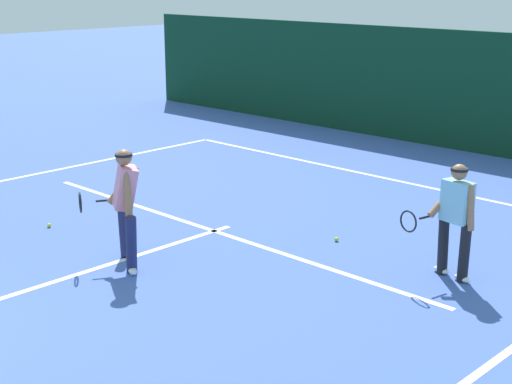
# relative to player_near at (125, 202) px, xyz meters

# --- Properties ---
(court_line_baseline_far) EXTENTS (10.41, 0.10, 0.01)m
(court_line_baseline_far) POSITION_rel_player_near_xyz_m (-0.17, 6.37, -0.90)
(court_line_baseline_far) COLOR white
(court_line_baseline_far) RESTS_ON ground_plane
(court_line_service) EXTENTS (8.49, 0.10, 0.01)m
(court_line_service) POSITION_rel_player_near_xyz_m (-0.17, 1.80, -0.90)
(court_line_service) COLOR white
(court_line_service) RESTS_ON ground_plane
(court_line_centre) EXTENTS (0.10, 6.40, 0.01)m
(court_line_centre) POSITION_rel_player_near_xyz_m (-0.17, -1.08, -0.90)
(court_line_centre) COLOR white
(court_line_centre) RESTS_ON ground_plane
(player_near) EXTENTS (1.17, 0.80, 1.64)m
(player_near) POSITION_rel_player_near_xyz_m (0.00, 0.00, 0.00)
(player_near) COLOR #1E234C
(player_near) RESTS_ON ground_plane
(player_far) EXTENTS (0.85, 0.88, 1.56)m
(player_far) POSITION_rel_player_near_xyz_m (3.50, 2.68, -0.05)
(player_far) COLOR black
(player_far) RESTS_ON ground_plane
(tennis_ball) EXTENTS (0.07, 0.07, 0.07)m
(tennis_ball) POSITION_rel_player_near_xyz_m (1.52, 2.76, -0.87)
(tennis_ball) COLOR #D1E033
(tennis_ball) RESTS_ON ground_plane
(tennis_ball_extra) EXTENTS (0.07, 0.07, 0.07)m
(tennis_ball_extra) POSITION_rel_player_near_xyz_m (-2.20, 0.10, -0.87)
(tennis_ball_extra) COLOR #D1E033
(tennis_ball_extra) RESTS_ON ground_plane
(back_fence_windscreen) EXTENTS (21.26, 0.12, 2.70)m
(back_fence_windscreen) POSITION_rel_player_near_xyz_m (-0.17, 9.70, 0.45)
(back_fence_windscreen) COLOR #0E3620
(back_fence_windscreen) RESTS_ON ground_plane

